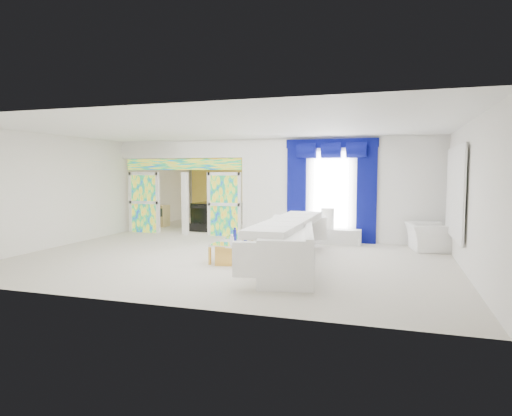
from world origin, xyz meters
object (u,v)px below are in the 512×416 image
(white_sofa, at_px, (290,245))
(grand_piano, at_px, (218,214))
(coffee_table, at_px, (236,249))
(armchair, at_px, (427,237))
(console_table, at_px, (338,237))

(white_sofa, xyz_separation_m, grand_piano, (-4.09, 5.89, 0.01))
(coffee_table, height_order, armchair, armchair)
(coffee_table, xyz_separation_m, console_table, (2.05, 2.69, 0.00))
(armchair, height_order, grand_piano, grand_piano)
(white_sofa, relative_size, armchair, 4.21)
(armchair, bearing_deg, console_table, 71.74)
(console_table, height_order, grand_piano, grand_piano)
(white_sofa, relative_size, coffee_table, 2.42)
(coffee_table, xyz_separation_m, armchair, (4.34, 2.38, 0.14))
(coffee_table, distance_m, armchair, 4.95)
(grand_piano, bearing_deg, coffee_table, -60.02)
(white_sofa, xyz_separation_m, coffee_table, (-1.35, 0.30, -0.22))
(coffee_table, height_order, console_table, console_table)
(console_table, xyz_separation_m, armchair, (2.29, -0.31, 0.14))
(coffee_table, relative_size, grand_piano, 1.07)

